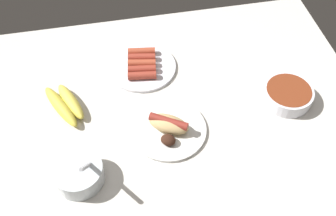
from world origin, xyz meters
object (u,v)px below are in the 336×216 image
Objects in this scene: bowl_chili at (288,94)px; banana_bunch at (65,104)px; plate_sausages at (142,66)px; plate_hotdog_assembled at (169,127)px; bowl_coleslaw at (79,173)px.

bowl_chili reaches higher than banana_bunch.
banana_bunch is at bearing -153.95° from plate_sausages.
bowl_chili is (38.78, 4.70, 0.79)cm from plate_hotdog_assembled.
banana_bunch reaches higher than plate_sausages.
bowl_chili is 67.27cm from bowl_coleslaw.
plate_hotdog_assembled is at bearing -26.47° from banana_bunch.
plate_sausages is at bearing 59.06° from bowl_coleslaw.
banana_bunch is 25.85cm from bowl_coleslaw.
plate_hotdog_assembled is at bearing -173.10° from bowl_chili.
bowl_coleslaw is at bearing -120.94° from plate_sausages.
plate_hotdog_assembled reaches higher than banana_bunch.
banana_bunch is 1.22× the size of bowl_coleslaw.
banana_bunch is (-29.45, 14.66, 0.14)cm from plate_hotdog_assembled.
bowl_coleslaw is (-22.93, -38.25, 2.05)cm from plate_sausages.
bowl_chili is 0.81× the size of banana_bunch.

